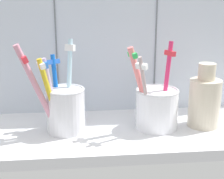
{
  "coord_description": "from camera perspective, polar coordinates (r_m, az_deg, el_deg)",
  "views": [
    {
      "loc": [
        -6.18,
        -59.97,
        27.45
      ],
      "look_at": [
        0.0,
        -0.17,
        10.09
      ],
      "focal_mm": 53.52,
      "sensor_mm": 36.0,
      "label": 1
    }
  ],
  "objects": [
    {
      "name": "toothbrush_cup_left",
      "position": [
        0.63,
        -8.25,
        -2.92
      ],
      "size": [
        11.93,
        8.33,
        17.5
      ],
      "color": "white",
      "rests_on": "counter_slab"
    },
    {
      "name": "counter_slab",
      "position": [
        0.66,
        -0.02,
        -7.58
      ],
      "size": [
        64.0,
        22.0,
        2.0
      ],
      "primitive_type": "cube",
      "color": "silver",
      "rests_on": "ground"
    },
    {
      "name": "tile_wall_back",
      "position": [
        0.72,
        -1.01,
        12.19
      ],
      "size": [
        64.0,
        2.2,
        45.0
      ],
      "color": "silver",
      "rests_on": "ground"
    },
    {
      "name": "ceramic_vase",
      "position": [
        0.68,
        15.63,
        -1.88
      ],
      "size": [
        6.14,
        6.14,
        12.67
      ],
      "color": "beige",
      "rests_on": "counter_slab"
    },
    {
      "name": "toothbrush_cup_right",
      "position": [
        0.65,
        7.6,
        -2.92
      ],
      "size": [
        10.51,
        8.89,
        16.98
      ],
      "color": "white",
      "rests_on": "counter_slab"
    }
  ]
}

